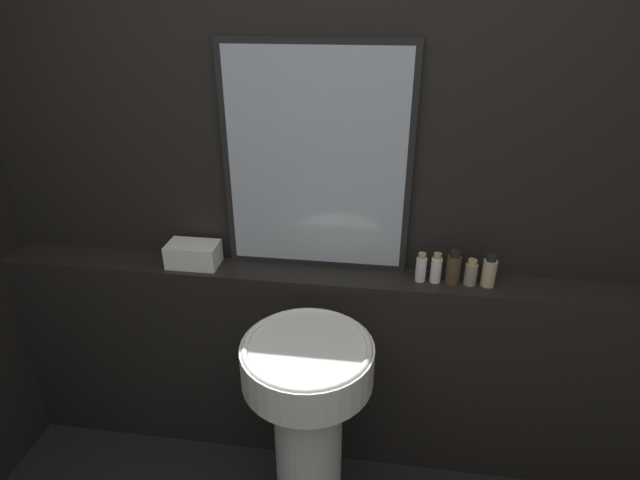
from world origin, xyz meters
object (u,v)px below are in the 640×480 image
Objects in this scene: body_wash_bottle at (471,273)px; mirror at (316,162)px; pedestal_sink at (308,417)px; hand_soap_bottle at (489,271)px; lotion_bottle at (453,268)px; shampoo_bottle at (421,268)px; conditioner_bottle at (436,269)px; towel_stack at (193,254)px.

mirror is at bearing 173.39° from body_wash_bottle.
hand_soap_bottle reaches higher than pedestal_sink.
lotion_bottle is at bearing 180.00° from body_wash_bottle.
mirror reaches higher than body_wash_bottle.
mirror is (-0.04, 0.49, 0.84)m from pedestal_sink.
hand_soap_bottle is (0.14, 0.00, -0.00)m from lotion_bottle.
lotion_bottle is 0.07m from body_wash_bottle.
shampoo_bottle is at bearing 180.00° from hand_soap_bottle.
conditioner_bottle is 0.07m from lotion_bottle.
conditioner_bottle is at bearing 180.00° from body_wash_bottle.
hand_soap_bottle is (0.66, 0.41, 0.45)m from pedestal_sink.
shampoo_bottle is 0.26m from hand_soap_bottle.
mirror is 6.75× the size of hand_soap_bottle.
mirror is at bearing 94.47° from pedestal_sink.
lotion_bottle is 1.07× the size of hand_soap_bottle.
pedestal_sink is 0.90m from hand_soap_bottle.
lotion_bottle is (0.13, 0.00, 0.01)m from shampoo_bottle.
shampoo_bottle is (0.43, -0.07, -0.40)m from mirror.
mirror is 0.59m from shampoo_bottle.
shampoo_bottle is at bearing 180.00° from body_wash_bottle.
conditioner_bottle is (0.06, 0.00, 0.00)m from shampoo_bottle.
hand_soap_bottle is at bearing -5.96° from mirror.
lotion_bottle is at bearing 0.00° from towel_stack.
pedestal_sink is 8.46× the size of body_wash_bottle.
towel_stack is at bearing 143.35° from pedestal_sink.
towel_stack is 1.01m from conditioner_bottle.
mirror reaches higher than lotion_bottle.
hand_soap_bottle is (0.70, -0.07, -0.39)m from mirror.
conditioner_bottle is 0.94× the size of hand_soap_bottle.
pedestal_sink is at bearing -85.53° from mirror.
mirror is 6.31× the size of lotion_bottle.
pedestal_sink is 0.84m from body_wash_bottle.
conditioner_bottle is 1.17× the size of body_wash_bottle.
hand_soap_bottle is (0.26, 0.00, 0.01)m from shampoo_bottle.
shampoo_bottle is 0.97× the size of conditioner_bottle.
mirror is 7.40× the size of shampoo_bottle.
shampoo_bottle is 1.13× the size of body_wash_bottle.
conditioner_bottle is 0.14m from body_wash_bottle.
body_wash_bottle is 0.81× the size of hand_soap_bottle.
mirror is 4.21× the size of towel_stack.
towel_stack is at bearing -172.00° from mirror.
body_wash_bottle is (0.14, -0.00, -0.01)m from conditioner_bottle.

